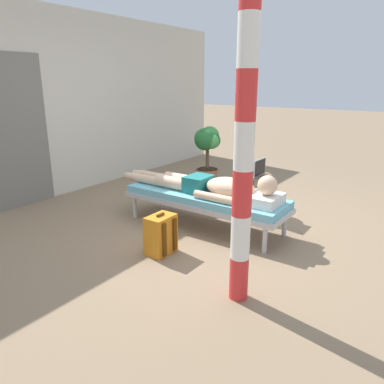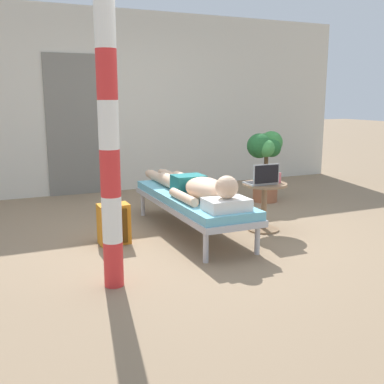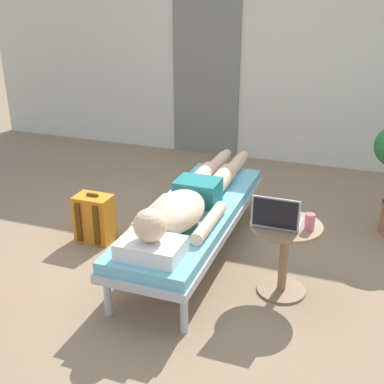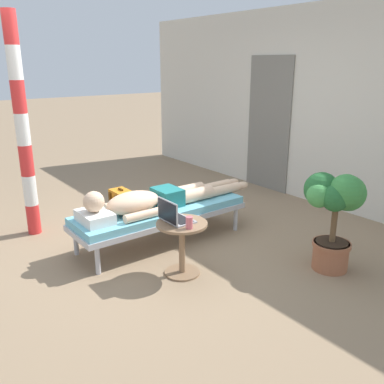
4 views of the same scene
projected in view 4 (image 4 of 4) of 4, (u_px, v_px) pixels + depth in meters
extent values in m
plane|color=#8C7256|center=(157.00, 245.00, 4.62)|extent=(40.00, 40.00, 0.00)
cube|color=beige|center=(315.00, 106.00, 5.82)|extent=(7.60, 0.20, 2.70)
cube|color=slate|center=(269.00, 124.00, 6.43)|extent=(0.84, 0.03, 2.04)
cylinder|color=#B7B7BC|center=(208.00, 207.00, 5.39)|extent=(0.05, 0.05, 0.28)
cylinder|color=#B7B7BC|center=(235.00, 219.00, 4.99)|extent=(0.05, 0.05, 0.28)
cylinder|color=#B7B7BC|center=(76.00, 242.00, 4.35)|extent=(0.05, 0.05, 0.28)
cylinder|color=#B7B7BC|center=(98.00, 260.00, 3.95)|extent=(0.05, 0.05, 0.28)
cube|color=#B7B7BC|center=(161.00, 216.00, 4.62)|extent=(0.63, 1.99, 0.06)
cube|color=#6BB7CC|center=(161.00, 210.00, 4.60)|extent=(0.60, 1.95, 0.08)
cube|color=white|center=(95.00, 217.00, 4.12)|extent=(0.40, 0.28, 0.11)
sphere|color=beige|center=(94.00, 202.00, 4.07)|extent=(0.21, 0.21, 0.21)
ellipsoid|color=beige|center=(133.00, 203.00, 4.36)|extent=(0.35, 0.60, 0.23)
cylinder|color=beige|center=(128.00, 203.00, 4.58)|extent=(0.09, 0.55, 0.09)
cylinder|color=beige|center=(149.00, 214.00, 4.24)|extent=(0.09, 0.55, 0.09)
cube|color=#1E7272|center=(167.00, 197.00, 4.61)|extent=(0.33, 0.26, 0.19)
cylinder|color=beige|center=(187.00, 191.00, 4.88)|extent=(0.15, 0.42, 0.15)
cylinder|color=beige|center=(215.00, 186.00, 5.14)|extent=(0.11, 0.44, 0.11)
ellipsoid|color=beige|center=(232.00, 183.00, 5.30)|extent=(0.09, 0.20, 0.10)
cylinder|color=beige|center=(196.00, 195.00, 4.75)|extent=(0.15, 0.42, 0.15)
cylinder|color=beige|center=(224.00, 189.00, 5.01)|extent=(0.11, 0.44, 0.11)
ellipsoid|color=beige|center=(242.00, 186.00, 5.18)|extent=(0.09, 0.20, 0.10)
cylinder|color=#8C6B4C|center=(182.00, 272.00, 4.00)|extent=(0.34, 0.34, 0.02)
cylinder|color=#8C6B4C|center=(182.00, 249.00, 3.93)|extent=(0.06, 0.06, 0.48)
cylinder|color=#8C6B4C|center=(182.00, 224.00, 3.85)|extent=(0.48, 0.48, 0.02)
cube|color=#A5A8AD|center=(178.00, 220.00, 3.89)|extent=(0.31, 0.22, 0.02)
cube|color=black|center=(179.00, 219.00, 3.89)|extent=(0.27, 0.15, 0.00)
cube|color=#A5A8AD|center=(168.00, 211.00, 3.79)|extent=(0.31, 0.01, 0.21)
cube|color=black|center=(167.00, 211.00, 3.79)|extent=(0.29, 0.00, 0.19)
cylinder|color=#D86672|center=(189.00, 223.00, 3.70)|extent=(0.06, 0.06, 0.11)
cube|color=orange|center=(122.00, 205.00, 5.29)|extent=(0.30, 0.20, 0.40)
cube|color=orange|center=(130.00, 209.00, 5.38)|extent=(0.23, 0.04, 0.18)
cube|color=#56330C|center=(111.00, 205.00, 5.29)|extent=(0.04, 0.02, 0.34)
cube|color=#56330C|center=(117.00, 209.00, 5.16)|extent=(0.04, 0.02, 0.34)
cube|color=#56330C|center=(121.00, 189.00, 5.22)|extent=(0.10, 0.02, 0.02)
cylinder|color=#9E5B3D|center=(330.00, 255.00, 4.06)|extent=(0.34, 0.34, 0.28)
cylinder|color=#9E5B3D|center=(332.00, 244.00, 4.02)|extent=(0.37, 0.37, 0.04)
cylinder|color=#332319|center=(332.00, 242.00, 4.01)|extent=(0.31, 0.31, 0.01)
cylinder|color=brown|center=(334.00, 221.00, 3.95)|extent=(0.06, 0.06, 0.45)
sphere|color=#38843D|center=(346.00, 191.00, 3.80)|extent=(0.31, 0.31, 0.31)
sphere|color=#38843D|center=(348.00, 193.00, 3.89)|extent=(0.34, 0.34, 0.34)
sphere|color=#429347|center=(336.00, 193.00, 3.96)|extent=(0.23, 0.23, 0.23)
sphere|color=#23602D|center=(322.00, 190.00, 3.95)|extent=(0.33, 0.33, 0.33)
sphere|color=#429347|center=(319.00, 195.00, 3.87)|extent=(0.24, 0.24, 0.24)
sphere|color=#23602D|center=(335.00, 198.00, 3.80)|extent=(0.25, 0.25, 0.25)
cylinder|color=red|center=(34.00, 219.00, 4.90)|extent=(0.15, 0.15, 0.35)
cylinder|color=white|center=(30.00, 190.00, 4.80)|extent=(0.15, 0.15, 0.35)
cylinder|color=red|center=(26.00, 160.00, 4.69)|extent=(0.15, 0.15, 0.35)
cylinder|color=white|center=(23.00, 129.00, 4.59)|extent=(0.15, 0.15, 0.35)
cylinder|color=red|center=(19.00, 97.00, 4.48)|extent=(0.15, 0.15, 0.35)
cylinder|color=white|center=(14.00, 63.00, 4.37)|extent=(0.15, 0.15, 0.35)
cylinder|color=red|center=(10.00, 27.00, 4.27)|extent=(0.15, 0.15, 0.35)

